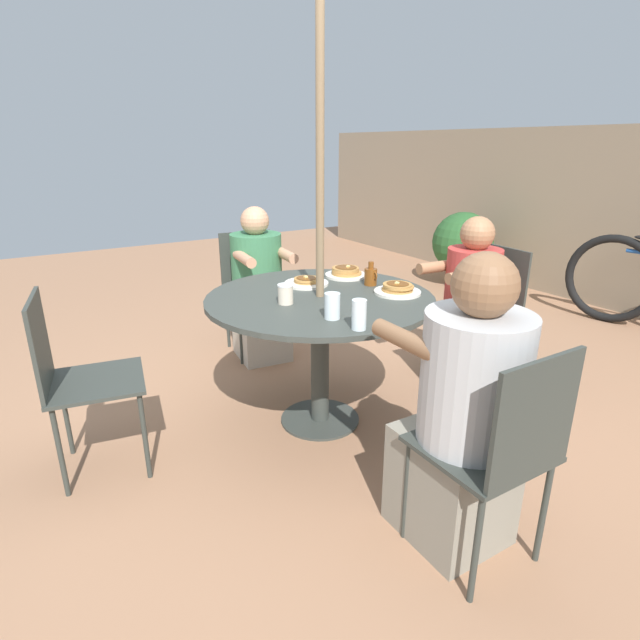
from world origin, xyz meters
TOP-DOWN VIEW (x-y plane):
  - ground_plane at (0.00, 0.00)m, footprint 12.00×12.00m
  - patio_table at (0.00, 0.00)m, footprint 1.22×1.22m
  - umbrella_pole at (0.00, 0.00)m, footprint 0.04×0.04m
  - patio_chair_north at (-1.22, 0.14)m, footprint 0.47×0.47m
  - diner_north at (-1.04, 0.12)m, footprint 0.56×0.41m
  - patio_chair_east at (-0.21, -1.21)m, footprint 0.49×0.49m
  - patio_chair_south at (1.22, -0.02)m, footprint 0.43×0.43m
  - diner_south at (1.05, -0.01)m, footprint 0.56×0.39m
  - patio_chair_west at (0.10, 1.22)m, footprint 0.45×0.45m
  - diner_west at (0.09, 1.05)m, footprint 0.37×0.50m
  - pancake_plate_a at (-0.23, 0.05)m, footprint 0.25×0.25m
  - pancake_plate_b at (0.18, 0.38)m, footprint 0.25×0.25m
  - pancake_plate_c at (-0.27, 0.35)m, footprint 0.25×0.25m
  - syrup_bottle at (-0.03, 0.36)m, footprint 0.09×0.07m
  - coffee_cup at (0.02, -0.22)m, footprint 0.08×0.08m
  - drinking_glass_a at (0.34, -0.14)m, footprint 0.07×0.07m
  - drinking_glass_b at (0.52, -0.12)m, footprint 0.07×0.07m
  - potted_shrub at (-1.67, 2.91)m, footprint 0.66×0.66m

SIDE VIEW (x-z plane):
  - ground_plane at x=0.00m, z-range 0.00..0.00m
  - potted_shrub at x=-1.67m, z-range 0.05..0.88m
  - diner_north at x=-1.04m, z-range -0.05..1.06m
  - diner_west at x=0.09m, z-range -0.05..1.06m
  - patio_chair_north at x=-1.22m, z-range 0.07..0.97m
  - patio_chair_east at x=-0.21m, z-range 0.07..0.97m
  - patio_chair_south at x=1.22m, z-range 0.07..0.97m
  - patio_chair_west at x=0.10m, z-range 0.07..0.97m
  - diner_south at x=1.05m, z-range -0.06..1.13m
  - patio_table at x=0.00m, z-range 0.26..1.02m
  - pancake_plate_a at x=-0.23m, z-range 0.74..0.80m
  - pancake_plate_b at x=0.18m, z-range 0.74..0.81m
  - pancake_plate_c at x=-0.27m, z-range 0.74..0.81m
  - coffee_cup at x=0.02m, z-range 0.75..0.86m
  - syrup_bottle at x=-0.03m, z-range 0.74..0.88m
  - drinking_glass_a at x=0.34m, z-range 0.75..0.88m
  - drinking_glass_b at x=0.52m, z-range 0.75..0.89m
  - umbrella_pole at x=0.00m, z-range 0.00..2.30m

